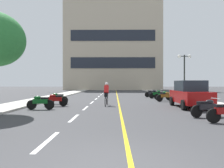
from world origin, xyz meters
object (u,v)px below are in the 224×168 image
at_px(motorcycle_6, 165,96).
at_px(motorcycle_7, 163,95).
at_px(motorcycle_4, 55,100).
at_px(cyclist_rider, 106,93).
at_px(parked_car_near, 190,94).
at_px(motorcycle_9, 152,93).
at_px(motorcycle_2, 206,107).
at_px(motorcycle_3, 40,102).
at_px(motorcycle_5, 57,98).
at_px(motorcycle_8, 157,94).
at_px(street_lamp_mid, 184,66).

height_order(motorcycle_6, motorcycle_7, same).
height_order(motorcycle_4, cyclist_rider, cyclist_rider).
distance_m(parked_car_near, motorcycle_4, 9.31).
bearing_deg(cyclist_rider, motorcycle_9, 61.58).
height_order(motorcycle_2, motorcycle_3, same).
height_order(motorcycle_9, cyclist_rider, cyclist_rider).
bearing_deg(motorcycle_6, motorcycle_5, -165.72).
relative_size(motorcycle_4, motorcycle_8, 1.01).
height_order(motorcycle_3, motorcycle_9, same).
height_order(motorcycle_7, motorcycle_8, same).
height_order(street_lamp_mid, motorcycle_9, street_lamp_mid).
xyz_separation_m(motorcycle_4, motorcycle_7, (8.92, 5.70, 0.00)).
relative_size(motorcycle_8, cyclist_rider, 0.96).
xyz_separation_m(motorcycle_6, motorcycle_8, (-0.00, 3.86, 0.00)).
xyz_separation_m(street_lamp_mid, motorcycle_2, (-2.97, -12.39, -3.03)).
bearing_deg(parked_car_near, street_lamp_mid, 74.31).
distance_m(street_lamp_mid, motorcycle_7, 4.53).
xyz_separation_m(motorcycle_4, motorcycle_9, (8.57, 9.72, 0.00)).
bearing_deg(motorcycle_4, parked_car_near, -4.03).
xyz_separation_m(motorcycle_2, motorcycle_4, (-8.65, 4.69, 0.00)).
bearing_deg(motorcycle_6, motorcycle_7, 83.92).
height_order(motorcycle_4, motorcycle_6, same).
distance_m(street_lamp_mid, parked_car_near, 9.05).
bearing_deg(street_lamp_mid, motorcycle_2, -103.49).
xyz_separation_m(motorcycle_6, cyclist_rider, (-5.14, -3.46, 0.41)).
relative_size(motorcycle_2, motorcycle_9, 0.98).
distance_m(motorcycle_7, motorcycle_9, 4.03).
xyz_separation_m(motorcycle_6, motorcycle_7, (0.18, 1.71, 0.00)).
distance_m(motorcycle_2, motorcycle_6, 8.69).
xyz_separation_m(motorcycle_2, cyclist_rider, (-5.05, 5.22, 0.41)).
relative_size(motorcycle_2, motorcycle_7, 0.99).
xyz_separation_m(motorcycle_5, motorcycle_9, (8.90, 8.03, 0.00)).
bearing_deg(motorcycle_8, motorcycle_2, -90.37).
xyz_separation_m(motorcycle_3, cyclist_rider, (4.03, 2.37, 0.41)).
bearing_deg(motorcycle_3, cyclist_rider, 30.52).
bearing_deg(motorcycle_3, parked_car_near, 7.01).
height_order(motorcycle_5, motorcycle_8, same).
bearing_deg(motorcycle_8, motorcycle_9, 94.88).
bearing_deg(street_lamp_mid, motorcycle_4, -146.49).
height_order(motorcycle_8, cyclist_rider, cyclist_rider).
height_order(motorcycle_5, motorcycle_9, same).
bearing_deg(motorcycle_6, parked_car_near, -83.34).
relative_size(motorcycle_3, motorcycle_9, 1.01).
xyz_separation_m(parked_car_near, motorcycle_2, (-0.63, -4.04, -0.44)).
relative_size(street_lamp_mid, motorcycle_4, 2.68).
bearing_deg(motorcycle_3, motorcycle_8, 46.65).
xyz_separation_m(parked_car_near, motorcycle_8, (-0.55, 8.51, -0.44)).
bearing_deg(cyclist_rider, motorcycle_5, 163.55).
xyz_separation_m(parked_car_near, motorcycle_3, (-9.71, -1.19, -0.44)).
distance_m(motorcycle_5, cyclist_rider, 4.11).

